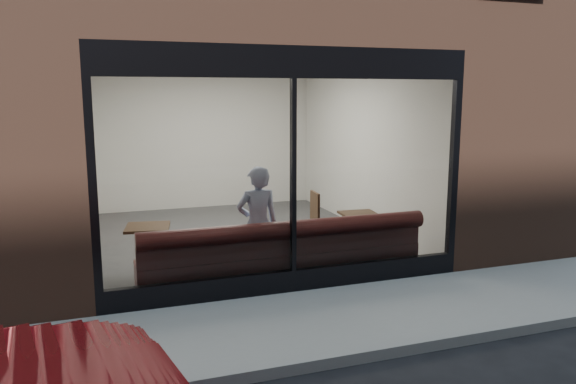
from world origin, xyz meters
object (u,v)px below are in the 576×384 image
object	(u,v)px
person	(258,224)
cafe_chair_right	(304,233)
banquette	(283,267)
cafe_table_right	(360,214)
cafe_table_left	(148,227)

from	to	relation	value
person	cafe_chair_right	bearing A→B (deg)	-130.60
banquette	person	bearing A→B (deg)	151.12
person	cafe_table_right	xyz separation A→B (m)	(1.79, 0.44, -0.08)
banquette	cafe_chair_right	bearing A→B (deg)	60.00
banquette	cafe_table_left	world-z (taller)	cafe_table_left
cafe_table_left	cafe_table_right	world-z (taller)	cafe_table_left
person	cafe_table_right	world-z (taller)	person
banquette	cafe_table_right	world-z (taller)	cafe_table_right
banquette	cafe_chair_right	distance (m)	1.88
cafe_table_left	cafe_chair_right	distance (m)	2.84
banquette	person	world-z (taller)	person
banquette	cafe_chair_right	xyz separation A→B (m)	(0.94, 1.62, 0.01)
banquette	person	size ratio (longest dim) A/B	2.45
cafe_chair_right	cafe_table_left	bearing A→B (deg)	21.03
person	cafe_table_right	distance (m)	1.85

